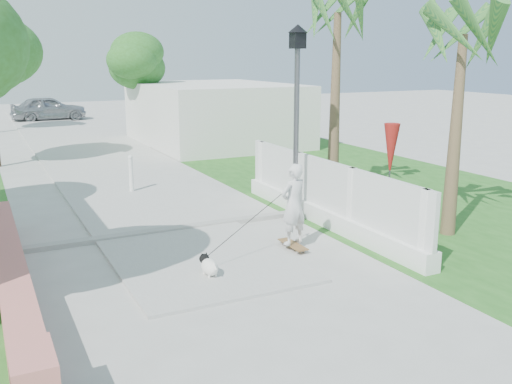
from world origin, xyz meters
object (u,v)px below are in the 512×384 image
street_lamp (296,118)px  skateboarder (261,218)px  dog (209,266)px  parked_car (49,108)px  bollard (131,173)px  patio_umbrella (391,151)px

street_lamp → skateboarder: 3.06m
dog → parked_car: parked_car is taller
bollard → patio_umbrella: (4.60, -5.50, 1.10)m
street_lamp → dog: size_ratio=7.36×
street_lamp → bollard: street_lamp is taller
bollard → skateboarder: skateboarder is taller
dog → skateboarder: bearing=17.9°
patio_umbrella → skateboarder: (-3.71, -0.83, -0.91)m
skateboarder → dog: bearing=9.8°
street_lamp → skateboarder: (-1.81, -1.83, -1.65)m
skateboarder → parked_car: 27.10m
street_lamp → skateboarder: size_ratio=1.84×
street_lamp → patio_umbrella: street_lamp is taller
dog → parked_car: 27.63m
street_lamp → bollard: (-2.70, 4.50, -1.84)m
street_lamp → skateboarder: bearing=-134.8°
skateboarder → dog: skateboarder is taller
bollard → dog: size_ratio=1.81×
street_lamp → parked_car: street_lamp is taller
skateboarder → parked_car: (-0.61, 27.09, -0.05)m
street_lamp → skateboarder: street_lamp is taller
street_lamp → bollard: bearing=121.0°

